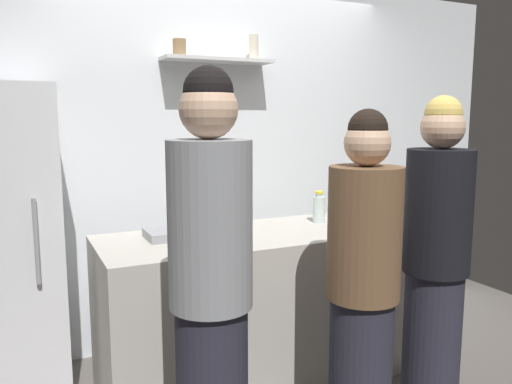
% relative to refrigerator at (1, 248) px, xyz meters
% --- Properties ---
extents(back_wall_assembly, '(4.80, 0.32, 2.60)m').
position_rel_refrigerator_xyz_m(back_wall_assembly, '(1.50, 0.40, 0.41)').
color(back_wall_assembly, white).
rests_on(back_wall_assembly, ground).
extents(refrigerator, '(0.62, 0.60, 1.79)m').
position_rel_refrigerator_xyz_m(refrigerator, '(0.00, 0.00, 0.00)').
color(refrigerator, white).
rests_on(refrigerator, ground).
extents(counter, '(1.87, 0.74, 0.92)m').
position_rel_refrigerator_xyz_m(counter, '(1.38, -0.37, -0.43)').
color(counter, '#B7B2A8').
rests_on(counter, ground).
extents(baking_pan, '(0.34, 0.24, 0.05)m').
position_rel_refrigerator_xyz_m(baking_pan, '(0.92, -0.27, 0.05)').
color(baking_pan, gray).
rests_on(baking_pan, counter).
extents(utensil_holder, '(0.11, 0.11, 0.22)m').
position_rel_refrigerator_xyz_m(utensil_holder, '(2.09, -0.24, 0.09)').
color(utensil_holder, '#B2B2B7').
rests_on(utensil_holder, counter).
extents(wine_bottle_amber_glass, '(0.08, 0.08, 0.35)m').
position_rel_refrigerator_xyz_m(wine_bottle_amber_glass, '(2.21, -0.55, 0.16)').
color(wine_bottle_amber_glass, '#472814').
rests_on(wine_bottle_amber_glass, counter).
extents(wine_bottle_pale_glass, '(0.07, 0.07, 0.28)m').
position_rel_refrigerator_xyz_m(wine_bottle_pale_glass, '(1.24, -0.19, 0.13)').
color(wine_bottle_pale_glass, '#B2BFB2').
rests_on(wine_bottle_pale_glass, counter).
extents(water_bottle_plastic, '(0.08, 0.08, 0.21)m').
position_rel_refrigerator_xyz_m(water_bottle_plastic, '(1.90, -0.26, 0.12)').
color(water_bottle_plastic, silver).
rests_on(water_bottle_plastic, counter).
extents(person_brown_jacket, '(0.34, 0.34, 1.65)m').
position_rel_refrigerator_xyz_m(person_brown_jacket, '(1.53, -1.23, -0.08)').
color(person_brown_jacket, '#262633').
rests_on(person_brown_jacket, ground).
extents(person_blonde, '(0.34, 0.34, 1.72)m').
position_rel_refrigerator_xyz_m(person_blonde, '(2.05, -1.15, -0.04)').
color(person_blonde, '#262633').
rests_on(person_blonde, ground).
extents(person_grey_hoodie, '(0.34, 0.34, 1.81)m').
position_rel_refrigerator_xyz_m(person_grey_hoodie, '(0.78, -1.21, 0.01)').
color(person_grey_hoodie, '#262633').
rests_on(person_grey_hoodie, ground).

